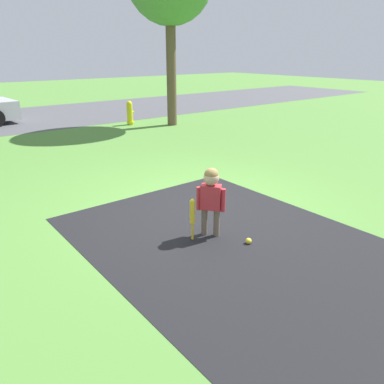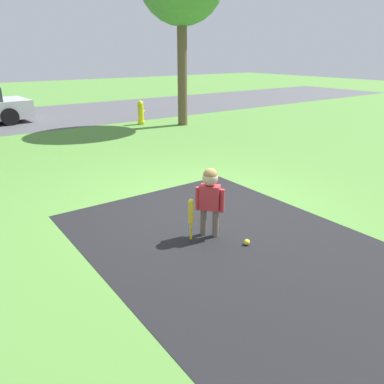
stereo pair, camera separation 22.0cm
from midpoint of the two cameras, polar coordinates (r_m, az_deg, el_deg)
ground_plane at (r=6.06m, az=-0.20°, el=-2.13°), size 60.00×60.00×0.00m
driveway_strip at (r=4.26m, az=16.67°, el=-13.65°), size 3.34×7.00×0.01m
street_strip at (r=15.65m, az=-25.59°, el=10.01°), size 40.00×6.00×0.01m
child at (r=4.88m, az=1.62°, el=-0.10°), size 0.28×0.32×0.95m
baseball_bat at (r=4.85m, az=-1.24°, el=-3.32°), size 0.07×0.07×0.58m
sports_ball at (r=4.93m, az=7.34°, el=-7.42°), size 0.08×0.08×0.08m
fire_hydrant at (r=13.15m, az=-9.94°, el=11.75°), size 0.27×0.24×0.80m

